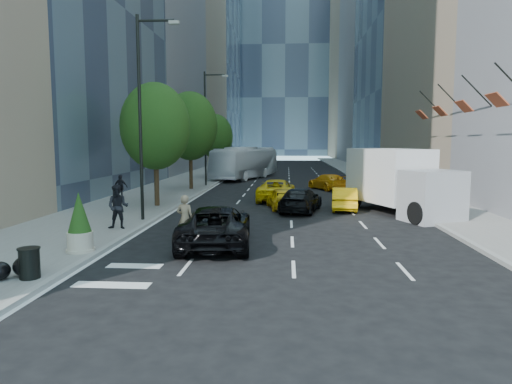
# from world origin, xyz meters

# --- Properties ---
(ground) EXTENTS (160.00, 160.00, 0.00)m
(ground) POSITION_xyz_m (0.00, 0.00, 0.00)
(ground) COLOR black
(ground) RESTS_ON ground
(sidewalk_left) EXTENTS (6.00, 120.00, 0.15)m
(sidewalk_left) POSITION_xyz_m (-9.00, 30.00, 0.07)
(sidewalk_left) COLOR slate
(sidewalk_left) RESTS_ON ground
(sidewalk_right) EXTENTS (4.00, 120.00, 0.15)m
(sidewalk_right) POSITION_xyz_m (10.00, 30.00, 0.07)
(sidewalk_right) COLOR slate
(sidewalk_right) RESTS_ON ground
(tower_left_end) EXTENTS (20.00, 28.00, 60.00)m
(tower_left_end) POSITION_xyz_m (-22.00, 92.00, 30.00)
(tower_left_end) COLOR #323B4E
(tower_left_end) RESTS_ON ground
(tower_right_far) EXTENTS (20.00, 24.00, 50.00)m
(tower_right_far) POSITION_xyz_m (22.00, 98.00, 25.00)
(tower_right_far) COLOR gray
(tower_right_far) RESTS_ON ground
(tower_distant) EXTENTS (40.00, 20.00, 90.00)m
(tower_distant) POSITION_xyz_m (0.00, 120.00, 45.00)
(tower_distant) COLOR #323B4E
(tower_distant) RESTS_ON ground
(lamp_near) EXTENTS (2.13, 0.22, 10.00)m
(lamp_near) POSITION_xyz_m (-6.32, 4.00, 5.81)
(lamp_near) COLOR black
(lamp_near) RESTS_ON sidewalk_left
(lamp_far) EXTENTS (2.13, 0.22, 10.00)m
(lamp_far) POSITION_xyz_m (-6.32, 22.00, 5.81)
(lamp_far) COLOR black
(lamp_far) RESTS_ON sidewalk_left
(tree_near) EXTENTS (4.20, 4.20, 7.46)m
(tree_near) POSITION_xyz_m (-7.20, 9.00, 4.97)
(tree_near) COLOR black
(tree_near) RESTS_ON sidewalk_left
(tree_mid) EXTENTS (4.50, 4.50, 7.99)m
(tree_mid) POSITION_xyz_m (-7.20, 19.00, 5.32)
(tree_mid) COLOR black
(tree_mid) RESTS_ON sidewalk_left
(tree_far) EXTENTS (3.90, 3.90, 6.92)m
(tree_far) POSITION_xyz_m (-7.20, 32.00, 4.62)
(tree_far) COLOR black
(tree_far) RESTS_ON sidewalk_left
(traffic_signal) EXTENTS (2.48, 0.53, 5.20)m
(traffic_signal) POSITION_xyz_m (-6.40, 40.00, 4.23)
(traffic_signal) COLOR black
(traffic_signal) RESTS_ON sidewalk_left
(facade_flags) EXTENTS (1.85, 13.30, 2.05)m
(facade_flags) POSITION_xyz_m (10.64, 10.00, 6.18)
(facade_flags) COLOR black
(facade_flags) RESTS_ON ground
(skateboarder) EXTENTS (0.75, 0.56, 1.88)m
(skateboarder) POSITION_xyz_m (-3.20, -0.96, 0.94)
(skateboarder) COLOR #876F54
(skateboarder) RESTS_ON ground
(black_sedan_lincoln) EXTENTS (3.07, 5.89, 1.58)m
(black_sedan_lincoln) POSITION_xyz_m (-2.00, -0.88, 0.79)
(black_sedan_lincoln) COLOR black
(black_sedan_lincoln) RESTS_ON ground
(black_sedan_mercedes) EXTENTS (2.95, 5.07, 1.38)m
(black_sedan_mercedes) POSITION_xyz_m (1.55, 8.00, 0.69)
(black_sedan_mercedes) COLOR black
(black_sedan_mercedes) RESTS_ON ground
(taxi_a) EXTENTS (2.23, 4.10, 1.32)m
(taxi_a) POSITION_xyz_m (0.50, 9.10, 0.66)
(taxi_a) COLOR #E3AE0B
(taxi_a) RESTS_ON ground
(taxi_b) EXTENTS (1.84, 4.21, 1.34)m
(taxi_b) POSITION_xyz_m (4.20, 9.00, 0.67)
(taxi_b) COLOR #F8B20D
(taxi_b) RESTS_ON ground
(taxi_c) EXTENTS (2.65, 5.41, 1.48)m
(taxi_c) POSITION_xyz_m (0.03, 13.00, 0.74)
(taxi_c) COLOR #D9B40B
(taxi_c) RESTS_ON ground
(taxi_d) EXTENTS (3.52, 4.96, 1.33)m
(taxi_d) POSITION_xyz_m (4.20, 20.44, 0.67)
(taxi_d) COLOR orange
(taxi_d) RESTS_ON ground
(city_bus) EXTENTS (6.56, 12.74, 3.47)m
(city_bus) POSITION_xyz_m (-3.76, 31.36, 1.73)
(city_bus) COLOR white
(city_bus) RESTS_ON ground
(box_truck) EXTENTS (5.30, 8.07, 3.64)m
(box_truck) POSITION_xyz_m (7.07, 7.80, 1.85)
(box_truck) COLOR silver
(box_truck) RESTS_ON ground
(pedestrian_a) EXTENTS (1.00, 0.79, 1.99)m
(pedestrian_a) POSITION_xyz_m (-6.80, 1.48, 1.15)
(pedestrian_a) COLOR black
(pedestrian_a) RESTS_ON sidewalk_left
(pedestrian_b) EXTENTS (1.00, 0.50, 1.65)m
(pedestrian_b) POSITION_xyz_m (-10.59, 11.99, 0.98)
(pedestrian_b) COLOR black
(pedestrian_b) RESTS_ON sidewalk_left
(trash_can) EXTENTS (0.57, 0.57, 0.86)m
(trash_can) POSITION_xyz_m (-6.60, -6.00, 0.58)
(trash_can) COLOR black
(trash_can) RESTS_ON sidewalk_left
(planter_shrub) EXTENTS (0.90, 0.90, 2.15)m
(planter_shrub) POSITION_xyz_m (-6.60, -2.77, 1.17)
(planter_shrub) COLOR #BCB19C
(planter_shrub) RESTS_ON sidewalk_left
(garbage_bags) EXTENTS (1.22, 1.18, 0.60)m
(garbage_bags) POSITION_xyz_m (-7.06, -5.96, 0.44)
(garbage_bags) COLOR black
(garbage_bags) RESTS_ON sidewalk_left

